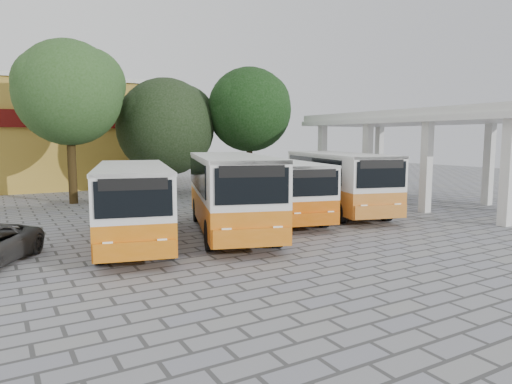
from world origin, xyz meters
TOP-DOWN VIEW (x-y plane):
  - ground at (0.00, 0.00)m, footprint 90.00×90.00m
  - terminal_shelter at (10.50, 4.00)m, footprint 6.80×15.80m
  - shophouse_block at (-11.00, 25.99)m, footprint 20.40×10.40m
  - bus_far_left at (-7.30, 2.31)m, footprint 4.34×8.45m
  - bus_centre_left at (-3.34, 2.20)m, footprint 5.28×9.37m
  - bus_centre_right at (0.25, 3.85)m, footprint 4.14×8.11m
  - bus_far_right at (3.76, 3.93)m, footprint 4.79×9.09m
  - tree_left at (-7.56, 14.46)m, footprint 6.37×6.07m
  - tree_middle at (-1.18, 16.20)m, footprint 6.98×6.65m
  - tree_right at (4.16, 14.00)m, footprint 6.15×5.86m

SIDE VIEW (x-z plane):
  - ground at x=0.00m, z-range 0.00..0.00m
  - bus_centre_right at x=0.25m, z-range 0.22..2.99m
  - bus_far_left at x=-7.30m, z-range 0.23..3.12m
  - bus_far_right at x=3.76m, z-range 0.24..3.34m
  - bus_centre_left at x=-3.34m, z-range 0.25..3.42m
  - shophouse_block at x=-11.00m, z-range 0.01..8.31m
  - tree_middle at x=-1.18m, z-range 0.87..8.81m
  - terminal_shelter at x=10.50m, z-range 2.21..7.61m
  - tree_right at x=4.16m, z-range 1.65..10.42m
  - tree_left at x=-7.56m, z-range 1.91..11.42m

